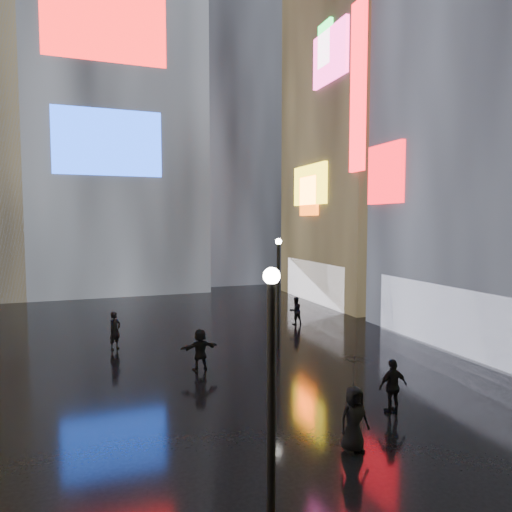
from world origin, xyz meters
name	(u,v)px	position (x,y,z in m)	size (l,w,h in m)	color
ground	(196,352)	(0.00, 20.00, 0.00)	(140.00, 140.00, 0.00)	black
building_right_far	(373,116)	(15.98, 30.00, 13.98)	(10.28, 12.00, 28.00)	black
tower_main	(103,53)	(-3.00, 43.97, 21.01)	(16.00, 14.20, 42.00)	black
tower_flank_right	(226,114)	(9.00, 46.00, 17.00)	(12.00, 12.00, 34.00)	black
lamp_near	(271,395)	(-1.50, 7.06, 2.94)	(0.30, 0.30, 5.20)	black
lamp_far	(278,286)	(3.78, 19.37, 2.94)	(0.30, 0.30, 5.20)	black
pedestrian_3	(393,386)	(4.34, 11.43, 0.85)	(1.00, 0.42, 1.70)	black
pedestrian_4	(354,419)	(1.92, 9.80, 0.86)	(0.84, 0.55, 1.72)	black
pedestrian_5	(200,349)	(-0.38, 17.56, 0.84)	(1.55, 0.49, 1.67)	black
pedestrian_6	(115,330)	(-3.46, 21.86, 0.88)	(0.64, 0.42, 1.77)	black
pedestrian_7	(295,311)	(6.69, 23.71, 0.80)	(0.77, 0.60, 1.59)	black
umbrella_2	(355,371)	(1.92, 9.80, 2.13)	(0.91, 0.93, 0.84)	black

